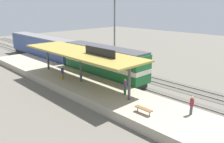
{
  "coord_description": "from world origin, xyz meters",
  "views": [
    {
      "loc": [
        -20.71,
        -22.29,
        9.97
      ],
      "look_at": [
        -1.38,
        -2.2,
        2.0
      ],
      "focal_mm": 37.01,
      "sensor_mm": 36.0,
      "label": 1
    }
  ],
  "objects_px": {
    "locomotive": "(103,62)",
    "passenger_carriage_single": "(41,47)",
    "light_mast": "(115,15)",
    "person_walking": "(192,105)",
    "person_waiting": "(62,72)",
    "person_boarding": "(125,86)",
    "platform_bench": "(143,109)"
  },
  "relations": [
    {
      "from": "passenger_carriage_single",
      "to": "person_boarding",
      "type": "distance_m",
      "value": 26.07
    },
    {
      "from": "locomotive",
      "to": "person_boarding",
      "type": "bearing_deg",
      "value": -116.5
    },
    {
      "from": "person_boarding",
      "to": "passenger_carriage_single",
      "type": "bearing_deg",
      "value": 81.45
    },
    {
      "from": "passenger_carriage_single",
      "to": "person_walking",
      "type": "xyz_separation_m",
      "value": [
        -3.25,
        -32.95,
        -0.46
      ]
    },
    {
      "from": "light_mast",
      "to": "person_walking",
      "type": "distance_m",
      "value": 24.31
    },
    {
      "from": "person_walking",
      "to": "locomotive",
      "type": "bearing_deg",
      "value": 77.75
    },
    {
      "from": "person_walking",
      "to": "person_boarding",
      "type": "xyz_separation_m",
      "value": [
        -0.63,
        7.17,
        0.0
      ]
    },
    {
      "from": "passenger_carriage_single",
      "to": "person_boarding",
      "type": "bearing_deg",
      "value": -98.55
    },
    {
      "from": "passenger_carriage_single",
      "to": "person_boarding",
      "type": "xyz_separation_m",
      "value": [
        -3.88,
        -25.78,
        -0.46
      ]
    },
    {
      "from": "passenger_carriage_single",
      "to": "light_mast",
      "type": "height_order",
      "value": "light_mast"
    },
    {
      "from": "locomotive",
      "to": "passenger_carriage_single",
      "type": "distance_m",
      "value": 18.0
    },
    {
      "from": "platform_bench",
      "to": "person_boarding",
      "type": "bearing_deg",
      "value": 63.04
    },
    {
      "from": "platform_bench",
      "to": "person_boarding",
      "type": "distance_m",
      "value": 4.71
    },
    {
      "from": "passenger_carriage_single",
      "to": "person_boarding",
      "type": "height_order",
      "value": "passenger_carriage_single"
    },
    {
      "from": "light_mast",
      "to": "person_walking",
      "type": "bearing_deg",
      "value": -118.15
    },
    {
      "from": "platform_bench",
      "to": "person_waiting",
      "type": "height_order",
      "value": "person_waiting"
    },
    {
      "from": "locomotive",
      "to": "person_waiting",
      "type": "bearing_deg",
      "value": 167.71
    },
    {
      "from": "person_waiting",
      "to": "person_boarding",
      "type": "distance_m",
      "value": 9.24
    },
    {
      "from": "platform_bench",
      "to": "light_mast",
      "type": "relative_size",
      "value": 0.15
    },
    {
      "from": "person_boarding",
      "to": "light_mast",
      "type": "bearing_deg",
      "value": 49.09
    },
    {
      "from": "person_walking",
      "to": "person_boarding",
      "type": "relative_size",
      "value": 1.0
    },
    {
      "from": "locomotive",
      "to": "platform_bench",
      "type": "bearing_deg",
      "value": -116.66
    },
    {
      "from": "person_waiting",
      "to": "person_walking",
      "type": "bearing_deg",
      "value": -81.04
    },
    {
      "from": "light_mast",
      "to": "person_waiting",
      "type": "xyz_separation_m",
      "value": [
        -13.6,
        -4.44,
        -6.54
      ]
    },
    {
      "from": "locomotive",
      "to": "person_walking",
      "type": "relative_size",
      "value": 8.44
    },
    {
      "from": "person_waiting",
      "to": "person_boarding",
      "type": "bearing_deg",
      "value": -77.98
    },
    {
      "from": "light_mast",
      "to": "passenger_carriage_single",
      "type": "bearing_deg",
      "value": 122.38
    },
    {
      "from": "light_mast",
      "to": "person_waiting",
      "type": "relative_size",
      "value": 6.84
    },
    {
      "from": "platform_bench",
      "to": "person_walking",
      "type": "distance_m",
      "value": 4.1
    },
    {
      "from": "platform_bench",
      "to": "person_boarding",
      "type": "height_order",
      "value": "person_boarding"
    },
    {
      "from": "locomotive",
      "to": "light_mast",
      "type": "distance_m",
      "value": 11.37
    },
    {
      "from": "person_walking",
      "to": "person_boarding",
      "type": "height_order",
      "value": "same"
    }
  ]
}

